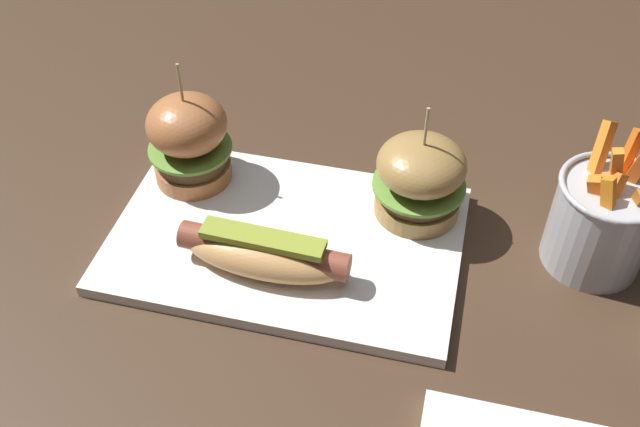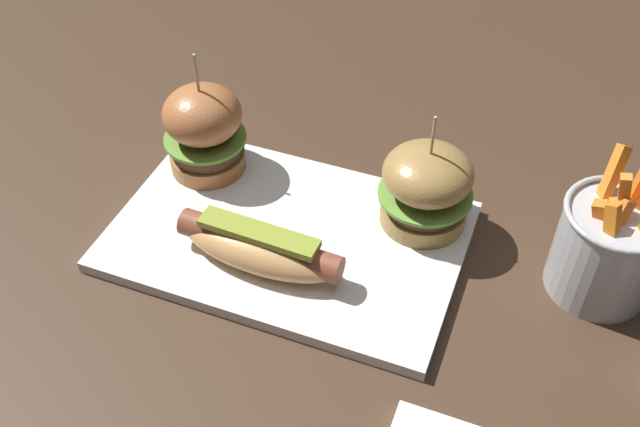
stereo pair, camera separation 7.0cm
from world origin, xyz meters
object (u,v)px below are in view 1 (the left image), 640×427
hot_dog (264,253)px  fries_bucket (602,220)px  slider_left (189,139)px  slider_right (420,178)px  platter_main (287,239)px

hot_dog → fries_bucket: fries_bucket is taller
fries_bucket → slider_left: bearing=178.7°
hot_dog → slider_right: slider_right is taller
fries_bucket → platter_main: bearing=-169.9°
slider_left → slider_right: slider_left is taller
platter_main → fries_bucket: size_ratio=2.54×
platter_main → slider_left: (-0.13, 0.07, 0.06)m
slider_right → fries_bucket: size_ratio=0.95×
platter_main → fries_bucket: 0.32m
fries_bucket → hot_dog: bearing=-161.8°
platter_main → fries_bucket: bearing=10.1°
hot_dog → fries_bucket: 0.34m
slider_right → hot_dog: bearing=-138.6°
platter_main → slider_right: bearing=28.7°
slider_left → slider_right: 0.26m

